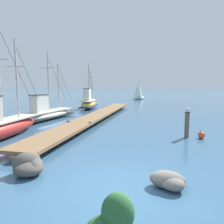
# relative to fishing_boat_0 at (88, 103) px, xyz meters

# --- Properties ---
(ground_plane) EXTENTS (400.00, 400.00, 0.00)m
(ground_plane) POSITION_rel_fishing_boat_0_xyz_m (7.80, -20.49, -0.76)
(ground_plane) COLOR #335675
(floating_dock) EXTENTS (2.10, 22.86, 0.53)m
(floating_dock) POSITION_rel_fishing_boat_0_xyz_m (3.59, -8.05, -0.40)
(floating_dock) COLOR brown
(floating_dock) RESTS_ON ground
(fishing_boat_0) EXTENTS (2.15, 6.06, 5.87)m
(fishing_boat_0) POSITION_rel_fishing_boat_0_xyz_m (0.00, 0.00, 0.00)
(fishing_boat_0) COLOR gold
(fishing_boat_0) RESTS_ON ground
(fishing_boat_1) EXTENTS (2.62, 7.64, 5.90)m
(fishing_boat_1) POSITION_rel_fishing_boat_0_xyz_m (-0.85, -9.26, -0.17)
(fishing_boat_1) COLOR silver
(fishing_boat_1) RESTS_ON ground
(mooring_piling) EXTENTS (0.30, 0.30, 1.52)m
(mooring_piling) POSITION_rel_fishing_boat_0_xyz_m (10.56, -13.53, 0.04)
(mooring_piling) COLOR brown
(mooring_piling) RESTS_ON ground
(perched_seagull) EXTENTS (0.25, 0.36, 0.27)m
(perched_seagull) POSITION_rel_fishing_boat_0_xyz_m (10.56, -13.53, 0.91)
(perched_seagull) COLOR gold
(perched_seagull) RESTS_ON mooring_piling
(shore_rock_near_right) EXTENTS (1.19, 1.15, 0.51)m
(shore_rock_near_right) POSITION_rel_fishing_boat_0_xyz_m (9.28, -20.14, -0.53)
(shore_rock_near_right) COLOR #68635B
(shore_rock_near_right) RESTS_ON ground
(shore_rock_mid_cluster) EXTENTS (1.30, 1.25, 0.75)m
(shore_rock_mid_cluster) POSITION_rel_fishing_boat_0_xyz_m (4.62, -20.16, -0.46)
(shore_rock_mid_cluster) COLOR #4A4540
(shore_rock_mid_cluster) RESTS_ON ground
(mooring_buoy) EXTENTS (0.40, 0.40, 0.47)m
(mooring_buoy) POSITION_rel_fishing_boat_0_xyz_m (11.37, -13.59, -0.56)
(mooring_buoy) COLOR #E04C1E
(mooring_buoy) RESTS_ON ground
(distant_sailboat) EXTENTS (3.06, 3.84, 3.93)m
(distant_sailboat) POSITION_rel_fishing_boat_0_xyz_m (4.69, 18.88, 0.99)
(distant_sailboat) COLOR silver
(distant_sailboat) RESTS_ON ground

